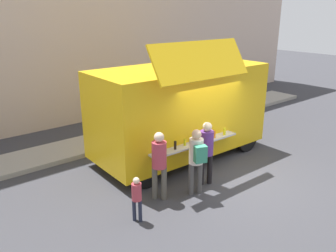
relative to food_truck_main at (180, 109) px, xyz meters
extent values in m
plane|color=#38383D|center=(0.12, -2.03, -1.59)|extent=(60.00, 60.00, 0.00)
cube|color=#9E998E|center=(-4.00, 2.62, -1.51)|extent=(28.00, 1.60, 0.15)
cube|color=yellow|center=(0.00, 0.02, 0.02)|extent=(5.55, 2.49, 2.61)
cube|color=yellow|center=(-0.58, -1.45, 1.73)|extent=(3.04, 0.69, 0.94)
cube|color=black|center=(-0.58, -1.10, 0.33)|extent=(2.88, 0.15, 1.17)
cube|color=#B7B7BC|center=(-0.58, -1.32, -0.62)|extent=(3.03, 0.40, 0.05)
cylinder|color=green|center=(-1.68, -1.29, -0.47)|extent=(0.06, 0.06, 0.23)
cylinder|color=black|center=(-1.32, -1.32, -0.47)|extent=(0.07, 0.07, 0.23)
cylinder|color=yellow|center=(-0.94, -1.28, -0.49)|extent=(0.07, 0.07, 0.19)
cylinder|color=black|center=(-0.59, -1.34, -0.50)|extent=(0.07, 0.07, 0.19)
cylinder|color=red|center=(-0.21, -1.38, -0.48)|extent=(0.07, 0.07, 0.23)
cylinder|color=orange|center=(0.14, -1.38, -0.48)|extent=(0.06, 0.06, 0.21)
cylinder|color=yellow|center=(0.54, -1.39, -0.48)|extent=(0.08, 0.08, 0.21)
cube|color=black|center=(2.70, -0.03, 0.49)|extent=(0.12, 2.03, 1.15)
cylinder|color=black|center=(2.07, 1.03, -1.14)|extent=(0.90, 0.28, 0.90)
cylinder|color=black|center=(2.03, -1.06, -1.14)|extent=(0.90, 0.28, 0.90)
cylinder|color=black|center=(-2.04, 1.10, -1.14)|extent=(0.90, 0.28, 0.90)
cylinder|color=black|center=(-2.08, -0.99, -1.14)|extent=(0.90, 0.28, 0.90)
cylinder|color=#2E643A|center=(4.10, 2.32, -1.10)|extent=(0.60, 0.60, 0.97)
cylinder|color=black|center=(-0.82, -1.84, -1.15)|extent=(0.14, 0.14, 0.87)
cylinder|color=black|center=(-0.61, -1.94, -1.15)|extent=(0.14, 0.14, 0.87)
cylinder|color=#562D7A|center=(-0.71, -1.89, -0.39)|extent=(0.36, 0.36, 0.66)
sphere|color=beige|center=(-0.71, -1.89, 0.07)|extent=(0.25, 0.25, 0.25)
cube|color=brown|center=(-0.97, -1.76, -0.67)|extent=(0.26, 0.23, 0.26)
cylinder|color=#484644|center=(-1.41, -2.06, -1.16)|extent=(0.14, 0.14, 0.87)
cylinder|color=#484644|center=(-1.19, -2.15, -1.16)|extent=(0.14, 0.14, 0.87)
cylinder|color=beige|center=(-1.30, -2.10, -0.40)|extent=(0.36, 0.36, 0.65)
sphere|color=#DDAF89|center=(-1.30, -2.10, 0.05)|extent=(0.24, 0.24, 0.24)
cube|color=#308666|center=(-1.40, -2.36, -0.36)|extent=(0.34, 0.28, 0.42)
cylinder|color=#4F4B41|center=(-2.26, -1.64, -1.15)|extent=(0.14, 0.14, 0.88)
cylinder|color=#4F4B41|center=(-2.11, -1.82, -1.15)|extent=(0.14, 0.14, 0.88)
cylinder|color=#A93745|center=(-2.18, -1.73, -0.38)|extent=(0.36, 0.36, 0.66)
sphere|color=beige|center=(-2.18, -1.73, 0.08)|extent=(0.25, 0.25, 0.25)
cylinder|color=#1F2335|center=(-3.20, -2.11, -1.32)|extent=(0.08, 0.08, 0.53)
cylinder|color=#1F2335|center=(-3.12, -2.23, -1.32)|extent=(0.08, 0.08, 0.53)
cylinder|color=#A83742|center=(-3.16, -2.17, -0.85)|extent=(0.22, 0.22, 0.40)
sphere|color=beige|center=(-3.16, -2.17, -0.58)|extent=(0.15, 0.15, 0.15)
camera|label=1|loc=(-6.88, -7.83, 2.96)|focal=36.85mm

